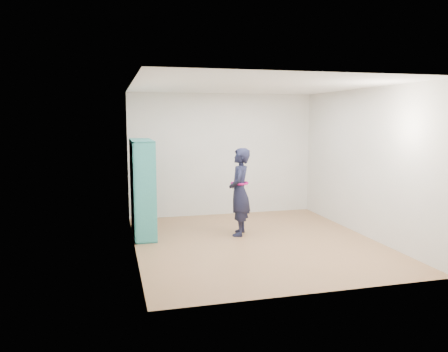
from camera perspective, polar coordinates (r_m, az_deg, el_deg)
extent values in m
plane|color=#966C44|center=(7.49, 4.18, -8.59)|extent=(4.50, 4.50, 0.00)
plane|color=white|center=(7.21, 4.39, 11.67)|extent=(4.50, 4.50, 0.00)
cube|color=beige|center=(6.86, -11.74, 0.86)|extent=(0.02, 4.50, 2.60)
cube|color=beige|center=(8.11, 17.79, 1.67)|extent=(0.02, 4.50, 2.60)
cube|color=beige|center=(9.38, -0.17, 2.80)|extent=(4.00, 0.02, 2.60)
cube|color=beige|center=(5.18, 12.36, -1.30)|extent=(4.00, 0.02, 2.60)
cube|color=teal|center=(7.30, -10.25, -2.25)|extent=(0.37, 0.03, 1.70)
cube|color=teal|center=(8.53, -10.90, -0.85)|extent=(0.37, 0.03, 1.70)
cube|color=teal|center=(8.09, -10.46, -7.38)|extent=(0.37, 1.28, 0.03)
cube|color=teal|center=(7.83, -10.75, 4.58)|extent=(0.37, 1.28, 0.03)
cube|color=teal|center=(7.90, -11.85, -1.54)|extent=(0.03, 1.28, 1.70)
cube|color=teal|center=(7.71, -10.49, -1.73)|extent=(0.35, 0.03, 1.65)
cube|color=teal|center=(8.12, -10.70, -1.27)|extent=(0.35, 0.03, 1.65)
cube|color=teal|center=(7.99, -10.53, -4.42)|extent=(0.35, 1.23, 0.03)
cube|color=teal|center=(7.91, -10.60, -1.50)|extent=(0.35, 1.23, 0.03)
cube|color=teal|center=(7.86, -10.67, 1.48)|extent=(0.35, 1.23, 0.03)
cube|color=beige|center=(7.67, -10.08, -7.64)|extent=(0.23, 0.15, 0.09)
cube|color=black|center=(7.50, -10.05, -3.93)|extent=(0.19, 0.17, 0.30)
cube|color=maroon|center=(7.43, -10.13, -0.73)|extent=(0.19, 0.17, 0.32)
cube|color=silver|center=(7.44, -10.29, 1.49)|extent=(0.23, 0.15, 0.06)
cube|color=navy|center=(7.99, -10.22, -6.55)|extent=(0.19, 0.17, 0.22)
cube|color=brown|center=(7.90, -10.29, -3.59)|extent=(0.19, 0.17, 0.23)
cube|color=#BFB28C|center=(7.90, -10.45, -1.08)|extent=(0.23, 0.15, 0.09)
cube|color=#26594C|center=(7.78, -10.44, 2.66)|extent=(0.19, 0.17, 0.31)
cube|color=beige|center=(8.38, -10.44, -5.65)|extent=(0.19, 0.17, 0.28)
cube|color=black|center=(8.37, -10.59, -3.47)|extent=(0.23, 0.15, 0.09)
cube|color=maroon|center=(8.23, -10.58, -0.04)|extent=(0.19, 0.17, 0.29)
cube|color=silver|center=(8.19, -10.65, 2.70)|extent=(0.19, 0.17, 0.25)
imported|color=black|center=(7.76, 2.05, -2.09)|extent=(0.56, 0.67, 1.56)
torus|color=#AA0D64|center=(7.74, 2.05, -0.93)|extent=(0.42, 0.42, 0.04)
cube|color=silver|center=(7.84, 1.14, -1.21)|extent=(0.03, 0.12, 0.15)
cube|color=black|center=(7.84, 1.14, -1.21)|extent=(0.03, 0.12, 0.14)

